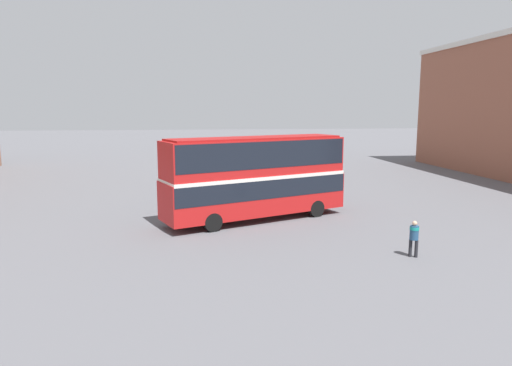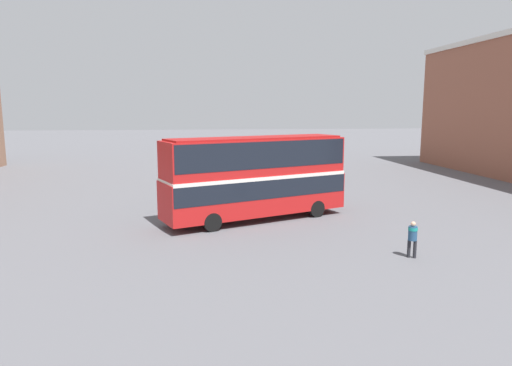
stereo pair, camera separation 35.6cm
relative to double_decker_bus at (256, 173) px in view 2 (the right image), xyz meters
name	(u,v)px [view 2 (the right image)]	position (x,y,z in m)	size (l,w,h in m)	color
ground_plane	(243,218)	(-0.74, 0.40, -2.71)	(240.00, 240.00, 0.00)	#5B5B60
double_decker_bus	(256,173)	(0.00, 0.00, 0.00)	(10.97, 6.39, 4.75)	red
pedestrian_foreground	(413,236)	(5.77, -7.61, -1.74)	(0.54, 0.54, 1.59)	#232328
parked_car_kerb_near	(297,168)	(6.05, 16.99, -1.93)	(4.23, 2.52, 1.56)	navy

